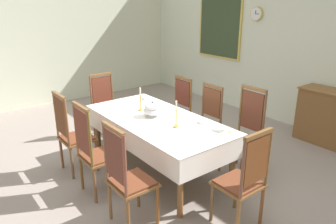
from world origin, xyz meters
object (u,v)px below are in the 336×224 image
at_px(chair_head_east, 244,178).
at_px(bowl_near_left, 147,98).
at_px(spoon_primary, 145,97).
at_px(chair_north_a, 177,108).
at_px(bowl_near_right, 220,129).
at_px(chair_south_c, 127,176).
at_px(mounted_clock, 257,14).
at_px(dining_table, 157,124).
at_px(bowl_far_left, 203,121).
at_px(chair_south_a, 72,133).
at_px(candlestick_west, 140,101).
at_px(chair_south_b, 94,150).
at_px(soup_tureen, 153,109).
at_px(spoon_secondary, 229,132).
at_px(chair_head_west, 106,106).
at_px(candlestick_east, 176,117).
at_px(chair_north_c, 245,131).
at_px(chair_north_b, 205,119).
at_px(framed_painting, 220,26).

height_order(chair_head_east, bowl_near_left, chair_head_east).
bearing_deg(spoon_primary, chair_head_east, 1.58).
height_order(chair_north_a, bowl_near_right, chair_north_a).
height_order(chair_south_c, mounted_clock, mounted_clock).
xyz_separation_m(dining_table, chair_north_a, (-0.70, 0.92, -0.15)).
height_order(bowl_near_left, bowl_far_left, bowl_far_left).
relative_size(dining_table, chair_head_east, 1.93).
relative_size(chair_south_a, candlestick_west, 3.39).
distance_m(chair_south_b, soup_tureen, 0.97).
xyz_separation_m(chair_north_a, spoon_secondary, (1.62, -0.53, 0.23)).
bearing_deg(chair_head_east, mounted_clock, 37.69).
relative_size(chair_north_a, chair_head_west, 0.96).
distance_m(chair_south_c, bowl_far_left, 1.34).
height_order(chair_north_a, spoon_secondary, chair_north_a).
distance_m(bowl_near_right, spoon_secondary, 0.11).
bearing_deg(bowl_near_right, spoon_secondary, 13.73).
relative_size(candlestick_west, bowl_near_right, 2.21).
distance_m(chair_head_east, candlestick_east, 1.15).
height_order(chair_north_c, bowl_near_right, chair_north_c).
xyz_separation_m(candlestick_east, mounted_clock, (-1.24, 3.01, 1.09)).
bearing_deg(spoon_secondary, chair_north_a, 165.58).
relative_size(chair_north_a, spoon_secondary, 5.99).
bearing_deg(chair_head_west, chair_head_east, 90.00).
distance_m(chair_head_west, mounted_clock, 3.41).
relative_size(chair_north_a, chair_north_c, 0.89).
bearing_deg(candlestick_west, spoon_secondary, 16.22).
bearing_deg(soup_tureen, chair_south_b, -84.43).
height_order(dining_table, mounted_clock, mounted_clock).
xyz_separation_m(chair_head_east, candlestick_west, (-1.89, -0.00, 0.35)).
relative_size(chair_north_b, chair_head_east, 0.95).
bearing_deg(chair_south_a, chair_north_b, 69.57).
xyz_separation_m(chair_head_east, bowl_near_right, (-0.68, 0.36, 0.23)).
distance_m(chair_south_c, chair_head_east, 1.19).
bearing_deg(chair_head_west, chair_south_c, 67.49).
bearing_deg(chair_south_c, spoon_secondary, 81.99).
height_order(chair_north_b, chair_south_c, chair_south_c).
bearing_deg(mounted_clock, soup_tureen, -76.30).
xyz_separation_m(chair_north_c, candlestick_west, (-1.14, -0.93, 0.32)).
xyz_separation_m(chair_south_c, bowl_near_left, (-1.54, 1.30, 0.22)).
relative_size(chair_south_b, bowl_near_right, 7.65).
relative_size(chair_north_a, bowl_far_left, 6.88).
height_order(chair_south_a, bowl_near_left, chair_south_a).
height_order(dining_table, framed_painting, framed_painting).
height_order(chair_south_b, bowl_near_right, chair_south_b).
distance_m(chair_north_a, chair_north_b, 0.69).
height_order(chair_north_c, spoon_primary, chair_north_c).
height_order(chair_south_c, soup_tureen, chair_south_c).
height_order(chair_north_c, framed_painting, framed_painting).
xyz_separation_m(chair_south_a, candlestick_west, (0.30, 0.92, 0.34)).
height_order(candlestick_west, framed_painting, framed_painting).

